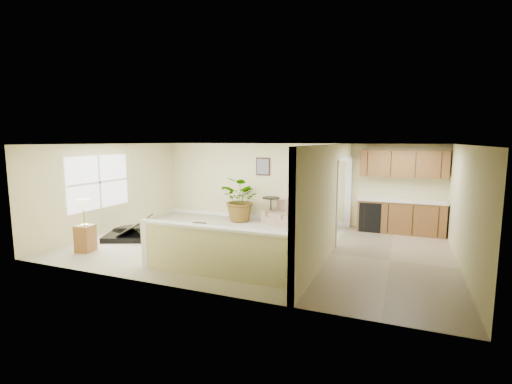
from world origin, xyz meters
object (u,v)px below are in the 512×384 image
at_px(piano, 134,218).
at_px(loveseat, 290,214).
at_px(small_plant, 332,221).
at_px(lamp_stand, 85,229).
at_px(accent_table, 271,206).
at_px(piano_bench, 195,233).
at_px(palm_plant, 242,200).

bearing_deg(piano, loveseat, 18.15).
xyz_separation_m(small_plant, lamp_stand, (-4.99, -4.36, 0.28)).
bearing_deg(piano, accent_table, 25.17).
relative_size(piano_bench, lamp_stand, 0.54).
relative_size(piano_bench, palm_plant, 0.41).
relative_size(piano_bench, small_plant, 1.14).
bearing_deg(piano_bench, palm_plant, 87.48).
relative_size(piano, small_plant, 3.17).
relative_size(accent_table, small_plant, 1.38).
bearing_deg(small_plant, lamp_stand, -138.85).
relative_size(loveseat, small_plant, 3.32).
bearing_deg(loveseat, lamp_stand, -106.29).
bearing_deg(loveseat, palm_plant, -151.79).
relative_size(piano_bench, accent_table, 0.83).
bearing_deg(small_plant, piano, -149.29).
distance_m(piano, accent_table, 4.19).
xyz_separation_m(accent_table, palm_plant, (-0.91, -0.25, 0.20)).
xyz_separation_m(palm_plant, small_plant, (2.91, 0.01, -0.46)).
xyz_separation_m(accent_table, lamp_stand, (-2.98, -4.59, 0.01)).
xyz_separation_m(loveseat, small_plant, (1.34, -0.13, -0.10)).
distance_m(piano, piano_bench, 1.83).
relative_size(piano, palm_plant, 1.14).
xyz_separation_m(loveseat, palm_plant, (-1.58, -0.15, 0.36)).
distance_m(accent_table, lamp_stand, 5.48).
distance_m(piano_bench, lamp_stand, 2.60).
relative_size(piano, lamp_stand, 1.50).
height_order(piano_bench, accent_table, accent_table).
bearing_deg(lamp_stand, loveseat, 50.89).
height_order(accent_table, small_plant, accent_table).
distance_m(palm_plant, small_plant, 2.95).
relative_size(piano, accent_table, 2.30).
bearing_deg(lamp_stand, palm_plant, 64.47).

